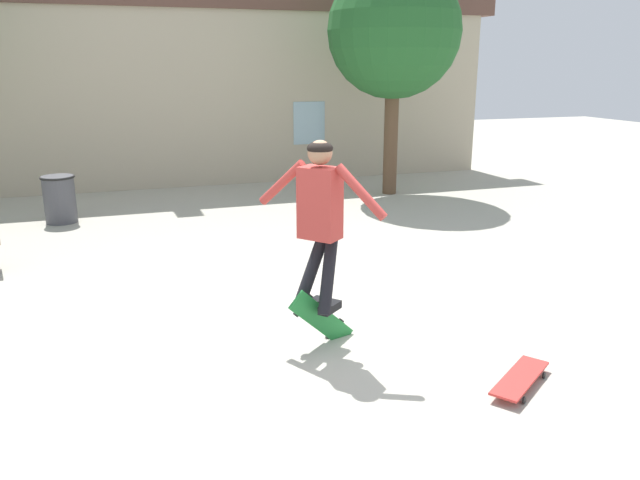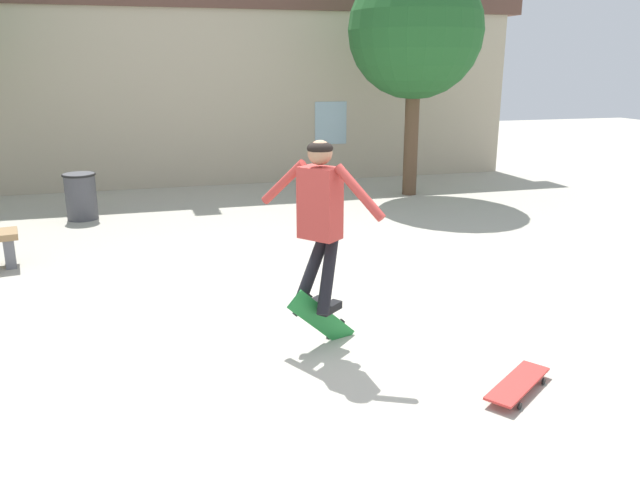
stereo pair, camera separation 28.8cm
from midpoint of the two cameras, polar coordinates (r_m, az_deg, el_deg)
ground_plane at (r=5.90m, az=1.73°, el=-8.80°), size 40.00×40.00×0.00m
building_backdrop at (r=13.32m, az=-10.90°, el=13.93°), size 13.01×0.52×4.98m
tree_right at (r=12.13m, az=6.08°, el=18.41°), size 2.47×2.47×4.28m
trash_bin at (r=10.83m, az=-23.43°, el=3.54°), size 0.53×0.53×0.76m
skater at (r=5.33m, az=-1.54°, el=2.61°), size 0.87×1.02×1.52m
skateboard_flipping at (r=5.65m, az=-1.29°, el=-7.31°), size 0.71×0.30×0.70m
skateboard_resting at (r=5.23m, az=16.30°, el=-12.04°), size 0.76×0.63×0.08m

